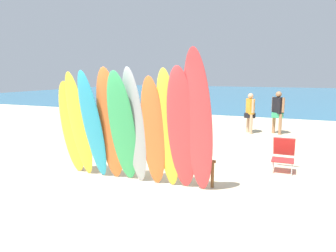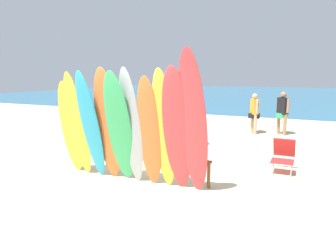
{
  "view_description": "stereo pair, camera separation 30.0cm",
  "coord_description": "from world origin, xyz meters",
  "px_view_note": "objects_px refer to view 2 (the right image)",
  "views": [
    {
      "loc": [
        3.16,
        -5.98,
        2.31
      ],
      "look_at": [
        0.0,
        1.69,
        0.91
      ],
      "focal_mm": 33.17,
      "sensor_mm": 36.0,
      "label": 1
    },
    {
      "loc": [
        3.44,
        -5.86,
        2.31
      ],
      "look_at": [
        0.0,
        1.69,
        0.91
      ],
      "focal_mm": 33.17,
      "sensor_mm": 36.0,
      "label": 2
    }
  ],
  "objects_px": {
    "surfboard_yellow_0": "(71,128)",
    "surfboard_teal_2": "(90,126)",
    "surfboard_yellow_1": "(78,125)",
    "surfboard_rack": "(137,156)",
    "surfboard_grey_5": "(131,127)",
    "surfboard_orange_6": "(149,132)",
    "beachgoer_near_rack": "(283,110)",
    "surfboard_red_9": "(193,124)",
    "surfboard_green_4": "(119,128)",
    "surfboard_yellow_7": "(164,130)",
    "beachgoer_photographing": "(190,118)",
    "beachgoer_by_water": "(254,111)",
    "surfboard_red_8": "(177,131)",
    "surfboard_orange_3": "(108,125)",
    "beach_chair_red": "(283,154)"
  },
  "relations": [
    {
      "from": "surfboard_rack",
      "to": "surfboard_green_4",
      "type": "relative_size",
      "value": 1.41
    },
    {
      "from": "surfboard_grey_5",
      "to": "beach_chair_red",
      "type": "bearing_deg",
      "value": 44.02
    },
    {
      "from": "surfboard_yellow_0",
      "to": "beachgoer_by_water",
      "type": "bearing_deg",
      "value": 67.31
    },
    {
      "from": "surfboard_yellow_0",
      "to": "surfboard_yellow_7",
      "type": "distance_m",
      "value": 2.41
    },
    {
      "from": "surfboard_red_9",
      "to": "beach_chair_red",
      "type": "xyz_separation_m",
      "value": [
        1.45,
        2.33,
        -0.97
      ]
    },
    {
      "from": "surfboard_yellow_1",
      "to": "surfboard_orange_6",
      "type": "xyz_separation_m",
      "value": [
        1.78,
        0.06,
        -0.04
      ]
    },
    {
      "from": "surfboard_yellow_0",
      "to": "surfboard_red_9",
      "type": "relative_size",
      "value": 0.77
    },
    {
      "from": "surfboard_yellow_0",
      "to": "surfboard_orange_3",
      "type": "xyz_separation_m",
      "value": [
        1.08,
        -0.06,
        0.15
      ]
    },
    {
      "from": "surfboard_yellow_7",
      "to": "surfboard_red_8",
      "type": "xyz_separation_m",
      "value": [
        0.32,
        -0.09,
        0.02
      ]
    },
    {
      "from": "surfboard_rack",
      "to": "surfboard_yellow_7",
      "type": "relative_size",
      "value": 1.42
    },
    {
      "from": "surfboard_orange_3",
      "to": "beachgoer_near_rack",
      "type": "height_order",
      "value": "surfboard_orange_3"
    },
    {
      "from": "surfboard_teal_2",
      "to": "surfboard_grey_5",
      "type": "distance_m",
      "value": 0.97
    },
    {
      "from": "beachgoer_photographing",
      "to": "surfboard_red_8",
      "type": "bearing_deg",
      "value": -49.36
    },
    {
      "from": "surfboard_red_8",
      "to": "beachgoer_near_rack",
      "type": "xyz_separation_m",
      "value": [
        1.36,
        7.11,
        -0.29
      ]
    },
    {
      "from": "beachgoer_near_rack",
      "to": "surfboard_teal_2",
      "type": "bearing_deg",
      "value": 107.1
    },
    {
      "from": "surfboard_yellow_7",
      "to": "beachgoer_by_water",
      "type": "relative_size",
      "value": 1.57
    },
    {
      "from": "surfboard_green_4",
      "to": "beachgoer_near_rack",
      "type": "relative_size",
      "value": 1.49
    },
    {
      "from": "surfboard_yellow_7",
      "to": "surfboard_red_9",
      "type": "relative_size",
      "value": 0.86
    },
    {
      "from": "surfboard_yellow_0",
      "to": "surfboard_grey_5",
      "type": "relative_size",
      "value": 0.88
    },
    {
      "from": "surfboard_yellow_1",
      "to": "beachgoer_by_water",
      "type": "distance_m",
      "value": 7.4
    },
    {
      "from": "surfboard_rack",
      "to": "surfboard_green_4",
      "type": "distance_m",
      "value": 0.88
    },
    {
      "from": "surfboard_grey_5",
      "to": "surfboard_orange_6",
      "type": "xyz_separation_m",
      "value": [
        0.41,
        0.02,
        -0.09
      ]
    },
    {
      "from": "surfboard_orange_3",
      "to": "surfboard_green_4",
      "type": "distance_m",
      "value": 0.34
    },
    {
      "from": "surfboard_grey_5",
      "to": "surfboard_orange_3",
      "type": "bearing_deg",
      "value": -174.86
    },
    {
      "from": "surfboard_yellow_0",
      "to": "surfboard_yellow_1",
      "type": "bearing_deg",
      "value": -17.87
    },
    {
      "from": "surfboard_yellow_7",
      "to": "surfboard_red_9",
      "type": "height_order",
      "value": "surfboard_red_9"
    },
    {
      "from": "surfboard_yellow_0",
      "to": "surfboard_orange_6",
      "type": "relative_size",
      "value": 0.95
    },
    {
      "from": "surfboard_orange_6",
      "to": "beach_chair_red",
      "type": "relative_size",
      "value": 2.92
    },
    {
      "from": "surfboard_yellow_1",
      "to": "surfboard_orange_6",
      "type": "height_order",
      "value": "surfboard_yellow_1"
    },
    {
      "from": "surfboard_yellow_7",
      "to": "surfboard_red_9",
      "type": "distance_m",
      "value": 0.69
    },
    {
      "from": "surfboard_yellow_0",
      "to": "surfboard_grey_5",
      "type": "bearing_deg",
      "value": -0.58
    },
    {
      "from": "surfboard_green_4",
      "to": "surfboard_orange_6",
      "type": "distance_m",
      "value": 0.67
    },
    {
      "from": "surfboard_yellow_0",
      "to": "beachgoer_photographing",
      "type": "distance_m",
      "value": 4.02
    },
    {
      "from": "surfboard_yellow_1",
      "to": "surfboard_rack",
      "type": "bearing_deg",
      "value": 26.49
    },
    {
      "from": "surfboard_grey_5",
      "to": "surfboard_red_8",
      "type": "bearing_deg",
      "value": 2.36
    },
    {
      "from": "surfboard_red_9",
      "to": "beachgoer_by_water",
      "type": "bearing_deg",
      "value": 92.2
    },
    {
      "from": "surfboard_green_4",
      "to": "surfboard_yellow_0",
      "type": "bearing_deg",
      "value": 170.4
    },
    {
      "from": "surfboard_grey_5",
      "to": "surfboard_orange_6",
      "type": "bearing_deg",
      "value": 8.52
    },
    {
      "from": "surfboard_yellow_0",
      "to": "surfboard_teal_2",
      "type": "height_order",
      "value": "surfboard_teal_2"
    },
    {
      "from": "surfboard_red_8",
      "to": "beach_chair_red",
      "type": "xyz_separation_m",
      "value": [
        1.79,
        2.3,
        -0.81
      ]
    },
    {
      "from": "surfboard_red_9",
      "to": "surfboard_green_4",
      "type": "bearing_deg",
      "value": -179.09
    },
    {
      "from": "surfboard_teal_2",
      "to": "beachgoer_photographing",
      "type": "distance_m",
      "value": 3.97
    },
    {
      "from": "surfboard_yellow_0",
      "to": "beachgoer_by_water",
      "type": "height_order",
      "value": "surfboard_yellow_0"
    },
    {
      "from": "surfboard_red_9",
      "to": "surfboard_teal_2",
      "type": "bearing_deg",
      "value": -177.76
    },
    {
      "from": "beachgoer_by_water",
      "to": "surfboard_yellow_7",
      "type": "bearing_deg",
      "value": -35.58
    },
    {
      "from": "surfboard_rack",
      "to": "surfboard_red_8",
      "type": "height_order",
      "value": "surfboard_red_8"
    },
    {
      "from": "surfboard_rack",
      "to": "surfboard_yellow_1",
      "type": "distance_m",
      "value": 1.51
    },
    {
      "from": "surfboard_red_9",
      "to": "beachgoer_near_rack",
      "type": "distance_m",
      "value": 7.23
    },
    {
      "from": "surfboard_green_4",
      "to": "surfboard_yellow_1",
      "type": "bearing_deg",
      "value": 174.54
    },
    {
      "from": "surfboard_grey_5",
      "to": "beachgoer_near_rack",
      "type": "xyz_separation_m",
      "value": [
        2.42,
        7.05,
        -0.28
      ]
    }
  ]
}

